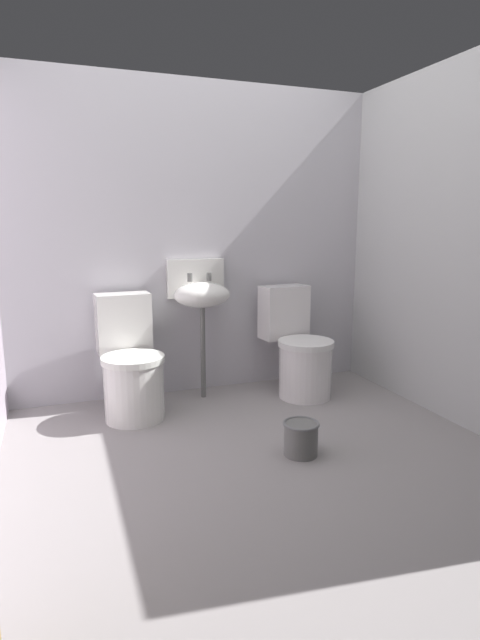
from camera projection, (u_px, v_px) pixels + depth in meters
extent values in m
cube|color=gray|center=(259.00, 462.00, 2.78)|extent=(3.07, 2.80, 0.08)
cube|color=#B6B3BA|center=(195.00, 241.00, 3.71)|extent=(3.07, 0.10, 2.23)
cube|color=#B3B3B4|center=(463.00, 245.00, 3.11)|extent=(0.10, 2.60, 2.23)
cylinder|color=silver|center=(134.00, 391.00, 3.25)|extent=(0.39, 0.39, 0.38)
cylinder|color=silver|center=(133.00, 359.00, 3.20)|extent=(0.42, 0.42, 0.04)
cube|color=silver|center=(123.00, 323.00, 3.44)|extent=(0.37, 0.19, 0.40)
cylinder|color=silver|center=(305.00, 371.00, 3.66)|extent=(0.43, 0.43, 0.38)
cylinder|color=silver|center=(306.00, 343.00, 3.62)|extent=(0.45, 0.45, 0.04)
cube|color=silver|center=(284.00, 312.00, 3.85)|extent=(0.38, 0.22, 0.40)
cylinder|color=#61615F|center=(203.00, 353.00, 3.63)|extent=(0.04, 0.04, 0.66)
ellipsoid|color=silver|center=(202.00, 295.00, 3.55)|extent=(0.40, 0.32, 0.18)
cube|color=silver|center=(196.00, 278.00, 3.68)|extent=(0.42, 0.04, 0.28)
cylinder|color=#61615F|center=(190.00, 277.00, 3.56)|extent=(0.04, 0.04, 0.06)
cylinder|color=#61615F|center=(209.00, 277.00, 3.60)|extent=(0.04, 0.04, 0.06)
cylinder|color=#61615F|center=(301.00, 439.00, 2.76)|extent=(0.19, 0.19, 0.18)
torus|color=slate|center=(301.00, 424.00, 2.75)|extent=(0.20, 0.20, 0.02)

